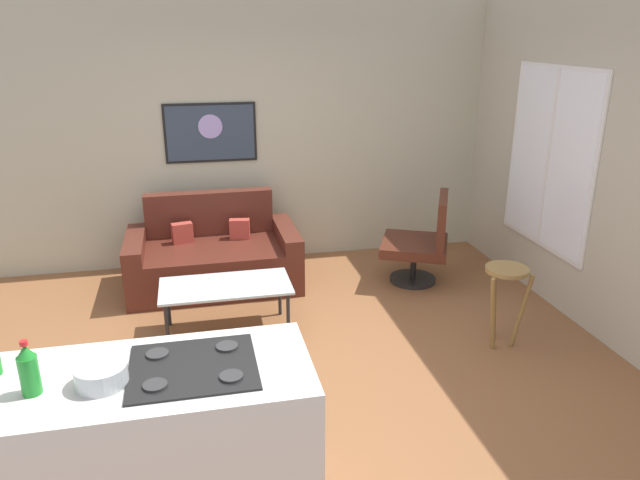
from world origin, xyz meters
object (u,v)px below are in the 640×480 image
object	(u,v)px
couch	(213,257)
wall_painting	(211,133)
bar_stool	(505,285)
coffee_table	(226,289)
soda_bottle_2	(29,370)
armchair	(423,242)
mixing_bowl	(101,375)

from	to	relation	value
couch	wall_painting	distance (m)	1.30
bar_stool	wall_painting	distance (m)	3.31
coffee_table	soda_bottle_2	bearing A→B (deg)	-114.63
bar_stool	wall_painting	bearing A→B (deg)	132.19
coffee_table	wall_painting	size ratio (longest dim) A/B	1.14
soda_bottle_2	bar_stool	bearing A→B (deg)	24.47
coffee_table	soda_bottle_2	world-z (taller)	soda_bottle_2
coffee_table	wall_painting	xyz separation A→B (m)	(0.01, 1.67, 1.02)
wall_painting	armchair	bearing A→B (deg)	-27.06
coffee_table	bar_stool	distance (m)	2.26
soda_bottle_2	mixing_bowl	world-z (taller)	soda_bottle_2
bar_stool	wall_painting	xyz separation A→B (m)	(-2.14, 2.36, 0.90)
coffee_table	mixing_bowl	world-z (taller)	mixing_bowl
couch	mixing_bowl	distance (m)	3.29
armchair	soda_bottle_2	bearing A→B (deg)	-137.02
couch	coffee_table	bearing A→B (deg)	-87.09
wall_painting	couch	bearing A→B (deg)	-96.42
bar_stool	mixing_bowl	world-z (taller)	mixing_bowl
bar_stool	soda_bottle_2	xyz separation A→B (m)	(-3.12, -1.42, 0.50)
bar_stool	mixing_bowl	bearing A→B (deg)	-153.44
couch	armchair	world-z (taller)	armchair
couch	coffee_table	size ratio (longest dim) A/B	1.54
couch	soda_bottle_2	size ratio (longest dim) A/B	6.35
armchair	soda_bottle_2	xyz separation A→B (m)	(-2.96, -2.76, 0.59)
coffee_table	couch	bearing A→B (deg)	92.91
mixing_bowl	armchair	bearing A→B (deg)	45.89
mixing_bowl	couch	bearing A→B (deg)	78.94
bar_stool	couch	bearing A→B (deg)	141.51
couch	mixing_bowl	size ratio (longest dim) A/B	7.04
mixing_bowl	wall_painting	distance (m)	3.86
bar_stool	mixing_bowl	xyz separation A→B (m)	(-2.82, -1.41, 0.43)
armchair	bar_stool	bearing A→B (deg)	-83.52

